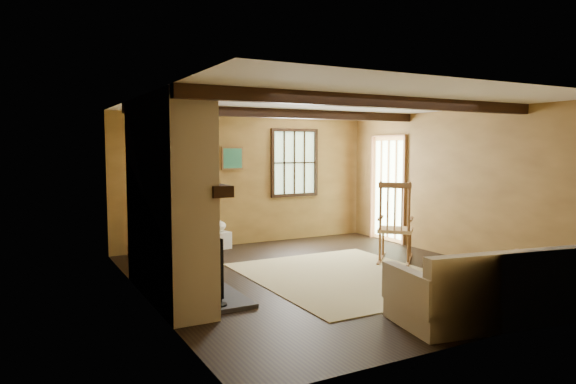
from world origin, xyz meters
TOP-DOWN VIEW (x-y plane):
  - ground at (0.00, 0.00)m, footprint 5.50×5.50m
  - room_envelope at (0.22, 0.26)m, footprint 5.02×5.52m
  - fireplace at (-2.23, -0.00)m, footprint 1.02×2.30m
  - rug at (0.20, -0.20)m, footprint 2.50×3.00m
  - rocking_chair at (1.45, 0.26)m, footprint 0.99×0.99m
  - sofa at (0.46, -2.40)m, footprint 2.07×1.18m
  - firewood_pile at (-1.95, 2.40)m, footprint 0.60×0.11m
  - laundry_basket at (-0.73, 2.54)m, footprint 0.57×0.48m
  - basket_pillow at (-0.73, 2.54)m, footprint 0.51×0.45m
  - armchair at (-1.59, 1.91)m, footprint 1.17×1.16m

SIDE VIEW (x-z plane):
  - ground at x=0.00m, z-range 0.00..0.00m
  - rug at x=0.20m, z-range 0.00..0.01m
  - firewood_pile at x=-1.95m, z-range 0.00..0.22m
  - laundry_basket at x=-0.73m, z-range 0.00..0.30m
  - sofa at x=0.46m, z-range -0.11..0.68m
  - armchair at x=-1.59m, z-range 0.00..0.76m
  - basket_pillow at x=-0.73m, z-range 0.30..0.51m
  - rocking_chair at x=1.45m, z-range -0.10..1.18m
  - fireplace at x=-2.23m, z-range -0.10..2.30m
  - room_envelope at x=0.22m, z-range 0.41..2.85m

